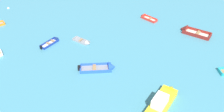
% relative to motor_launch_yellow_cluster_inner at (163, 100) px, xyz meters
% --- Properties ---
extents(motor_launch_yellow_cluster_inner, '(3.74, 5.81, 2.03)m').
position_rel_motor_launch_yellow_cluster_inner_xyz_m(motor_launch_yellow_cluster_inner, '(0.00, 0.00, 0.00)').
color(motor_launch_yellow_cluster_inner, yellow).
rests_on(motor_launch_yellow_cluster_inner, ground_plane).
extents(rowboat_red_near_camera, '(3.12, 2.62, 0.97)m').
position_rel_motor_launch_yellow_cluster_inner_xyz_m(rowboat_red_near_camera, '(-2.73, 19.30, -0.40)').
color(rowboat_red_near_camera, beige).
rests_on(rowboat_red_near_camera, ground_plane).
extents(rowboat_deep_blue_midfield_right, '(2.32, 3.34, 0.92)m').
position_rel_motor_launch_yellow_cluster_inner_xyz_m(rowboat_deep_blue_midfield_right, '(-15.58, 9.81, -0.41)').
color(rowboat_deep_blue_midfield_right, beige).
rests_on(rowboat_deep_blue_midfield_right, ground_plane).
extents(rowboat_grey_midfield_left, '(3.03, 2.05, 0.87)m').
position_rel_motor_launch_yellow_cluster_inner_xyz_m(rowboat_grey_midfield_left, '(-10.92, 10.19, -0.43)').
color(rowboat_grey_midfield_left, gray).
rests_on(rowboat_grey_midfield_left, ground_plane).
extents(rowboat_blue_back_row_center, '(4.77, 2.45, 1.42)m').
position_rel_motor_launch_yellow_cluster_inner_xyz_m(rowboat_blue_back_row_center, '(-7.07, 4.88, -0.37)').
color(rowboat_blue_back_row_center, gray).
rests_on(rowboat_blue_back_row_center, ground_plane).
extents(rowboat_maroon_distant_center, '(4.86, 3.33, 1.56)m').
position_rel_motor_launch_yellow_cluster_inner_xyz_m(rowboat_maroon_distant_center, '(4.08, 15.64, -0.32)').
color(rowboat_maroon_distant_center, beige).
rests_on(rowboat_maroon_distant_center, ground_plane).
extents(mooring_buoy_between_boats_left, '(0.41, 0.41, 0.41)m').
position_rel_motor_launch_yellow_cluster_inner_xyz_m(mooring_buoy_between_boats_left, '(-27.45, 19.22, -0.57)').
color(mooring_buoy_between_boats_left, silver).
rests_on(mooring_buoy_between_boats_left, ground_plane).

